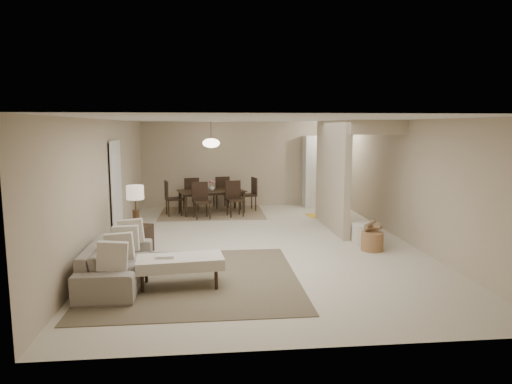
{
  "coord_description": "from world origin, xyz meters",
  "views": [
    {
      "loc": [
        -1.01,
        -9.03,
        2.37
      ],
      "look_at": [
        -0.09,
        0.06,
        1.05
      ],
      "focal_mm": 32.0,
      "sensor_mm": 36.0,
      "label": 1
    }
  ],
  "objects": [
    {
      "name": "back_wall",
      "position": [
        0.0,
        4.5,
        1.25
      ],
      "size": [
        6.0,
        0.0,
        6.0
      ],
      "primitive_type": "plane",
      "rotation": [
        1.57,
        0.0,
        0.0
      ],
      "color": "#C3B093",
      "rests_on": "floor"
    },
    {
      "name": "round_pouf",
      "position": [
        2.08,
        -0.32,
        0.21
      ],
      "size": [
        0.54,
        0.54,
        0.42
      ],
      "primitive_type": "cylinder",
      "color": "beige",
      "rests_on": "floor"
    },
    {
      "name": "wicker_basket",
      "position": [
        2.07,
        -0.77,
        0.18
      ],
      "size": [
        0.45,
        0.45,
        0.36
      ],
      "primitive_type": "cylinder",
      "rotation": [
        0.0,
        0.0,
        -0.06
      ],
      "color": "brown",
      "rests_on": "floor"
    },
    {
      "name": "right_wall",
      "position": [
        3.0,
        0.0,
        1.25
      ],
      "size": [
        0.0,
        9.0,
        9.0
      ],
      "primitive_type": "plane",
      "rotation": [
        1.57,
        0.0,
        -1.57
      ],
      "color": "#C3B093",
      "rests_on": "floor"
    },
    {
      "name": "table_lamp",
      "position": [
        -2.4,
        -0.49,
        1.09
      ],
      "size": [
        0.32,
        0.32,
        0.76
      ],
      "color": "#4B3120",
      "rests_on": "side_table"
    },
    {
      "name": "ceiling",
      "position": [
        0.0,
        0.0,
        2.5
      ],
      "size": [
        9.0,
        9.0,
        0.0
      ],
      "primitive_type": "plane",
      "rotation": [
        3.14,
        0.0,
        0.0
      ],
      "color": "white",
      "rests_on": "back_wall"
    },
    {
      "name": "pantry_cabinet",
      "position": [
        2.35,
        4.15,
        1.05
      ],
      "size": [
        1.2,
        0.55,
        2.1
      ],
      "primitive_type": "cube",
      "color": "silver",
      "rests_on": "floor"
    },
    {
      "name": "floor",
      "position": [
        0.0,
        0.0,
        0.0
      ],
      "size": [
        9.0,
        9.0,
        0.0
      ],
      "primitive_type": "plane",
      "color": "beige",
      "rests_on": "ground"
    },
    {
      "name": "flush_light",
      "position": [
        2.3,
        3.2,
        2.46
      ],
      "size": [
        0.44,
        0.44,
        0.05
      ],
      "primitive_type": "cylinder",
      "color": "white",
      "rests_on": "ceiling"
    },
    {
      "name": "partition",
      "position": [
        1.8,
        1.25,
        1.25
      ],
      "size": [
        0.15,
        2.5,
        2.5
      ],
      "primitive_type": "cube",
      "color": "#C3B093",
      "rests_on": "floor"
    },
    {
      "name": "ottoman_bench",
      "position": [
        -1.47,
        -2.41,
        0.36
      ],
      "size": [
        1.32,
        0.71,
        0.45
      ],
      "rotation": [
        0.0,
        0.0,
        0.11
      ],
      "color": "beige",
      "rests_on": "living_rug"
    },
    {
      "name": "vase",
      "position": [
        -0.97,
        3.39,
        0.7
      ],
      "size": [
        0.19,
        0.19,
        0.15
      ],
      "primitive_type": "imported",
      "rotation": [
        0.0,
        0.0,
        -0.39
      ],
      "color": "silver",
      "rests_on": "dining_table"
    },
    {
      "name": "side_table",
      "position": [
        -2.4,
        -0.49,
        0.26
      ],
      "size": [
        0.6,
        0.6,
        0.53
      ],
      "primitive_type": "cube",
      "rotation": [
        0.0,
        0.0,
        -0.32
      ],
      "color": "black",
      "rests_on": "floor"
    },
    {
      "name": "dining_rug",
      "position": [
        -0.97,
        3.39,
        0.01
      ],
      "size": [
        2.8,
        2.1,
        0.01
      ],
      "primitive_type": "cube",
      "color": "#867353",
      "rests_on": "floor"
    },
    {
      "name": "sofa",
      "position": [
        -2.45,
        -2.11,
        0.3
      ],
      "size": [
        2.08,
        0.82,
        0.61
      ],
      "primitive_type": "imported",
      "rotation": [
        0.0,
        0.0,
        1.57
      ],
      "color": "gray",
      "rests_on": "floor"
    },
    {
      "name": "dining_chairs",
      "position": [
        -0.97,
        3.39,
        0.47
      ],
      "size": [
        2.54,
        2.08,
        0.94
      ],
      "color": "black",
      "rests_on": "dining_rug"
    },
    {
      "name": "dining_table",
      "position": [
        -0.97,
        3.39,
        0.31
      ],
      "size": [
        1.95,
        1.39,
        0.62
      ],
      "primitive_type": "imported",
      "rotation": [
        0.0,
        0.0,
        0.25
      ],
      "color": "black",
      "rests_on": "dining_rug"
    },
    {
      "name": "living_rug",
      "position": [
        -1.27,
        -2.11,
        0.01
      ],
      "size": [
        3.2,
        3.2,
        0.01
      ],
      "primitive_type": "cube",
      "color": "brown",
      "rests_on": "floor"
    },
    {
      "name": "doorway",
      "position": [
        -2.97,
        0.6,
        1.02
      ],
      "size": [
        0.04,
        0.9,
        2.04
      ],
      "primitive_type": "cube",
      "color": "black",
      "rests_on": "floor"
    },
    {
      "name": "yellow_mat",
      "position": [
        2.04,
        2.76,
        0.01
      ],
      "size": [
        1.02,
        0.73,
        0.01
      ],
      "primitive_type": "cube",
      "rotation": [
        0.0,
        0.0,
        0.19
      ],
      "color": "gold",
      "rests_on": "floor"
    },
    {
      "name": "pendant_light",
      "position": [
        -0.97,
        3.39,
        1.92
      ],
      "size": [
        0.46,
        0.46,
        0.71
      ],
      "color": "#4B3120",
      "rests_on": "ceiling"
    },
    {
      "name": "left_wall",
      "position": [
        -3.0,
        0.0,
        1.25
      ],
      "size": [
        0.0,
        9.0,
        9.0
      ],
      "primitive_type": "plane",
      "rotation": [
        1.57,
        0.0,
        1.57
      ],
      "color": "#C3B093",
      "rests_on": "floor"
    }
  ]
}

